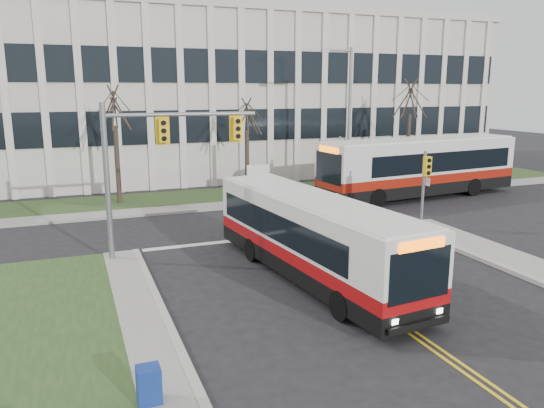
{
  "coord_description": "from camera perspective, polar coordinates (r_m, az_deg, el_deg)",
  "views": [
    {
      "loc": [
        -8.57,
        -13.77,
        6.67
      ],
      "look_at": [
        -0.86,
        6.3,
        2.0
      ],
      "focal_mm": 35.0,
      "sensor_mm": 36.0,
      "label": 1
    }
  ],
  "objects": [
    {
      "name": "bus_main",
      "position": [
        18.92,
        4.31,
        -3.77
      ],
      "size": [
        3.5,
        11.14,
        2.92
      ],
      "primitive_type": null,
      "rotation": [
        0.0,
        0.0,
        0.1
      ],
      "color": "silver",
      "rests_on": "ground"
    },
    {
      "name": "sidewalk_cross",
      "position": [
        32.66,
        4.01,
        0.56
      ],
      "size": [
        44.0,
        1.6,
        0.14
      ],
      "primitive_type": "cube",
      "color": "#9E9B93",
      "rests_on": "ground"
    },
    {
      "name": "mast_arm_signal",
      "position": [
        21.27,
        -12.95,
        5.44
      ],
      "size": [
        6.11,
        0.38,
        6.2
      ],
      "color": "slate",
      "rests_on": "ground"
    },
    {
      "name": "signal_pole_far",
      "position": [
        33.42,
        7.36,
        4.99
      ],
      "size": [
        0.34,
        0.39,
        3.8
      ],
      "color": "slate",
      "rests_on": "ground"
    },
    {
      "name": "ground",
      "position": [
        17.53,
        10.23,
        -10.31
      ],
      "size": [
        120.0,
        120.0,
        0.0
      ],
      "primitive_type": "plane",
      "color": "black",
      "rests_on": "ground"
    },
    {
      "name": "tree_mid",
      "position": [
        33.72,
        -2.75,
        9.2
      ],
      "size": [
        1.8,
        1.8,
        6.82
      ],
      "color": "#42352B",
      "rests_on": "ground"
    },
    {
      "name": "streetlight",
      "position": [
        34.29,
        8.08,
        9.67
      ],
      "size": [
        2.15,
        0.25,
        9.2
      ],
      "color": "slate",
      "rests_on": "ground"
    },
    {
      "name": "newspaper_box_blue",
      "position": [
        12.17,
        -13.09,
        -18.68
      ],
      "size": [
        0.5,
        0.45,
        0.95
      ],
      "primitive_type": "cube",
      "rotation": [
        0.0,
        0.0,
        0.0
      ],
      "color": "navy",
      "rests_on": "ground"
    },
    {
      "name": "tree_right",
      "position": [
        38.98,
        14.64,
        10.75
      ],
      "size": [
        1.8,
        1.8,
        8.25
      ],
      "color": "#42352B",
      "rests_on": "ground"
    },
    {
      "name": "directory_sign",
      "position": [
        33.62,
        -1.5,
        2.83
      ],
      "size": [
        1.5,
        0.12,
        2.0
      ],
      "color": "slate",
      "rests_on": "ground"
    },
    {
      "name": "tree_left",
      "position": [
        31.89,
        -16.62,
        9.68
      ],
      "size": [
        1.8,
        1.8,
        7.7
      ],
      "color": "#42352B",
      "rests_on": "ground"
    },
    {
      "name": "signal_pole_near",
      "position": [
        26.33,
        16.14,
        2.66
      ],
      "size": [
        0.34,
        0.39,
        3.8
      ],
      "color": "slate",
      "rests_on": "ground"
    },
    {
      "name": "bus_cross",
      "position": [
        34.48,
        15.53,
        3.69
      ],
      "size": [
        13.77,
        4.42,
        3.61
      ],
      "primitive_type": null,
      "rotation": [
        0.0,
        0.0,
        -1.46
      ],
      "color": "silver",
      "rests_on": "ground"
    },
    {
      "name": "office_building",
      "position": [
        45.83,
        -3.86,
        11.39
      ],
      "size": [
        40.0,
        16.0,
        12.0
      ],
      "primitive_type": "cube",
      "color": "silver",
      "rests_on": "ground"
    },
    {
      "name": "building_lawn",
      "position": [
        35.17,
        2.08,
        1.41
      ],
      "size": [
        44.0,
        5.0,
        0.12
      ],
      "primitive_type": "cube",
      "color": "#28451D",
      "rests_on": "ground"
    }
  ]
}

